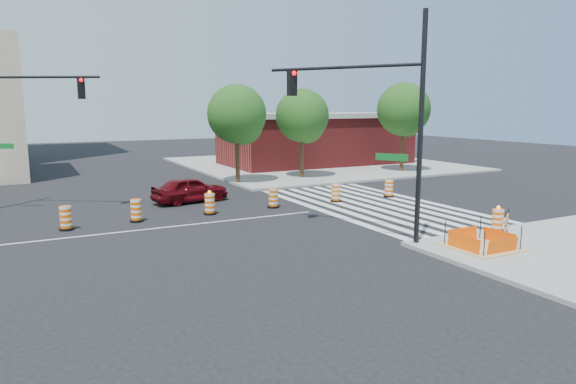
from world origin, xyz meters
The scene contains 20 objects.
ground centered at (0.00, 0.00, 0.00)m, with size 120.00×120.00×0.00m, color black.
sidewalk_ne centered at (18.00, 18.00, 0.07)m, with size 22.00×22.00×0.15m, color gray.
crosswalk_east centered at (10.95, 0.00, 0.01)m, with size 6.75×13.50×0.01m.
lane_centerline centered at (0.00, 0.00, 0.01)m, with size 14.00×0.12×0.01m, color silver.
excavation_pit centered at (9.00, -9.00, 0.22)m, with size 2.20×2.20×0.90m.
brick_storefront centered at (18.00, 18.00, 2.32)m, with size 16.50×8.50×4.60m.
red_coupe centered at (2.61, 5.30, 0.70)m, with size 1.66×4.13×1.41m, color #52070C.
signal_pole_se centered at (6.50, -5.86, 5.12)m, with size 3.51×5.41×8.35m.
signal_pole_nw centered at (-5.64, 6.82, 5.05)m, with size 5.40×3.37×8.24m.
pit_drum centered at (11.42, -7.60, 0.60)m, with size 0.55×0.55×1.09m.
barricade centered at (10.87, -8.47, 0.75)m, with size 0.80×0.55×1.10m.
tree_north_c centered at (7.39, 10.18, 4.44)m, with size 3.89×3.89×6.61m.
tree_north_d centered at (12.44, 10.44, 4.30)m, with size 3.77×3.77×6.41m.
tree_north_e centered at (21.20, 10.03, 4.71)m, with size 4.13×4.13×7.02m.
median_drum_2 centered at (-3.92, 1.45, 0.48)m, with size 0.60×0.60×1.02m.
median_drum_3 centered at (-0.98, 1.71, 0.48)m, with size 0.60×0.60×1.02m.
median_drum_4 centered at (2.50, 1.71, 0.49)m, with size 0.60×0.60×1.18m.
median_drum_5 centered at (5.95, 1.80, 0.48)m, with size 0.60×0.60×1.02m.
median_drum_6 centered at (9.71, 1.72, 0.48)m, with size 0.60×0.60×1.02m.
median_drum_7 centered at (13.22, 1.56, 0.48)m, with size 0.60×0.60×1.02m.
Camera 1 is at (-5.34, -21.58, 5.14)m, focal length 32.00 mm.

